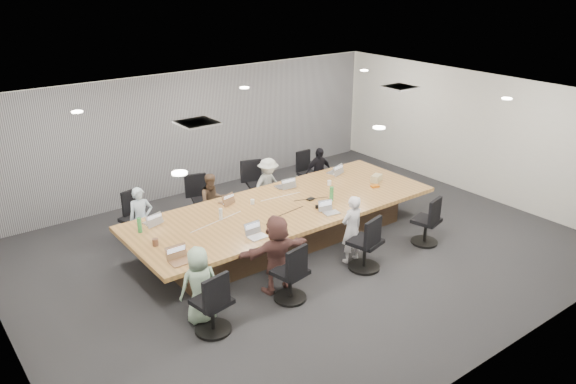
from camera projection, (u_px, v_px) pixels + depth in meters
floor at (301, 250)px, 10.51m from camera, size 10.00×8.00×0.00m
ceiling at (302, 103)px, 9.47m from camera, size 10.00×8.00×0.00m
wall_back at (194, 131)px, 12.95m from camera, size 10.00×0.00×2.80m
wall_front at (499, 271)px, 7.03m from camera, size 10.00×0.00×2.80m
wall_right at (474, 134)px, 12.78m from camera, size 0.00×8.00×2.80m
curtain at (196, 132)px, 12.89m from camera, size 9.80×0.04×2.80m
conference_table at (285, 222)px, 10.73m from camera, size 6.00×2.20×0.74m
chair_0 at (135, 223)px, 10.71m from camera, size 0.64×0.64×0.78m
chair_1 at (205, 203)px, 11.55m from camera, size 0.69×0.69×0.82m
chair_2 at (259, 188)px, 12.30m from camera, size 0.73×0.73×0.86m
chair_3 at (309, 177)px, 13.10m from camera, size 0.49×0.49×0.73m
chair_4 at (212, 306)px, 8.03m from camera, size 0.66×0.66×0.84m
chair_5 at (290, 277)px, 8.82m from camera, size 0.64×0.64×0.82m
chair_6 at (365, 246)px, 9.72m from camera, size 0.71×0.71×0.87m
chair_7 at (426, 224)px, 10.63m from camera, size 0.66×0.66×0.80m
person_0 at (141, 219)px, 10.37m from camera, size 0.49×0.37×1.22m
laptop_0 at (153, 222)px, 9.91m from camera, size 0.36×0.28×0.02m
person_1 at (213, 201)px, 11.22m from camera, size 0.63×0.54×1.15m
laptop_1 at (227, 202)px, 10.75m from camera, size 0.32×0.26×0.02m
person_2 at (268, 185)px, 11.97m from camera, size 0.84×0.57×1.20m
laptop_2 at (284, 186)px, 11.51m from camera, size 0.35×0.25×0.02m
person_3 at (319, 172)px, 12.76m from camera, size 0.71×0.37×1.17m
laptop_3 at (335, 172)px, 12.29m from camera, size 0.39×0.31×0.02m
person_4 at (199, 285)px, 8.22m from camera, size 0.63×0.46×1.21m
laptop_4 at (181, 262)px, 8.58m from camera, size 0.34×0.24×0.02m
person_5 at (277, 254)px, 8.99m from camera, size 1.28×0.57×1.33m
laptop_5 at (258, 237)px, 9.36m from camera, size 0.32×0.22×0.02m
person_6 at (352, 229)px, 9.91m from camera, size 0.46×0.30×1.26m
laptop_6 at (331, 213)px, 10.27m from camera, size 0.32×0.25×0.02m
bottle_green_left at (140, 225)px, 9.50m from camera, size 0.09×0.09×0.26m
bottle_green_right at (332, 194)px, 10.79m from camera, size 0.10×0.10×0.28m
bottle_clear at (221, 214)px, 9.99m from camera, size 0.07×0.07×0.21m
cup_white_far at (252, 202)px, 10.66m from camera, size 0.08×0.08×0.09m
cup_white_near at (329, 183)px, 11.58m from camera, size 0.09×0.09×0.10m
mug_brown at (155, 242)px, 9.07m from camera, size 0.11×0.11×0.12m
mic_left at (271, 224)px, 9.80m from camera, size 0.15×0.11×0.03m
mic_right at (311, 199)px, 10.87m from camera, size 0.17×0.13×0.03m
stapler at (320, 206)px, 10.49m from camera, size 0.18×0.10×0.07m
canvas_bag at (376, 178)px, 11.78m from camera, size 0.30×0.24×0.14m
snack_packet at (375, 186)px, 11.49m from camera, size 0.18×0.15×0.04m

